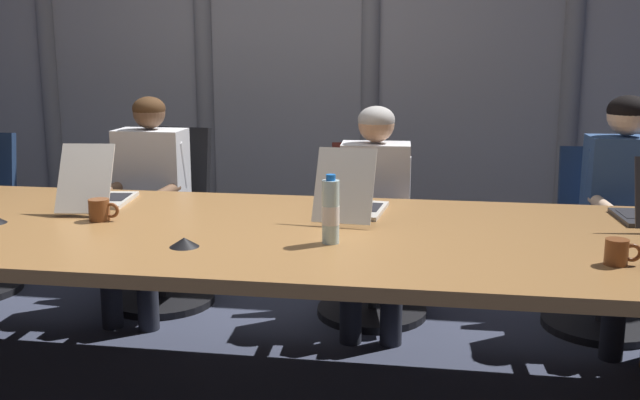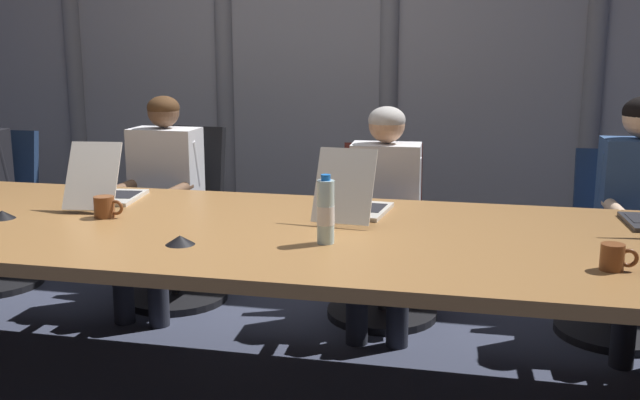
{
  "view_description": "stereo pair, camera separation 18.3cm",
  "coord_description": "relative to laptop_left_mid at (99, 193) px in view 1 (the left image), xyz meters",
  "views": [
    {
      "loc": [
        0.95,
        -2.84,
        1.47
      ],
      "look_at": [
        0.47,
        0.12,
        0.83
      ],
      "focal_mm": 41.81,
      "sensor_mm": 36.0,
      "label": 1
    },
    {
      "loc": [
        1.13,
        -2.8,
        1.47
      ],
      "look_at": [
        0.47,
        0.12,
        0.83
      ],
      "focal_mm": 41.81,
      "sensor_mm": 36.0,
      "label": 2
    }
  ],
  "objects": [
    {
      "name": "ground_plane",
      "position": [
        0.59,
        -0.3,
        -0.79
      ],
      "size": [
        13.8,
        13.8,
        0.0
      ],
      "primitive_type": "plane",
      "color": "#383D51"
    },
    {
      "name": "conference_table",
      "position": [
        0.59,
        -0.3,
        -0.19
      ],
      "size": [
        4.37,
        1.34,
        0.73
      ],
      "color": "olive",
      "rests_on": "ground_plane"
    },
    {
      "name": "curtain_backdrop",
      "position": [
        0.58,
        1.86,
        0.6
      ],
      "size": [
        6.9,
        0.17,
        2.79
      ],
      "color": "#9999A0",
      "rests_on": "ground_plane"
    },
    {
      "name": "laptop_left_mid",
      "position": [
        0.0,
        0.0,
        0.0
      ],
      "size": [
        0.29,
        0.52,
        0.3
      ],
      "rotation": [
        0.0,
        0.0,
        1.7
      ],
      "color": "beige",
      "rests_on": "conference_table"
    },
    {
      "name": "laptop_center",
      "position": [
        1.17,
        -0.01,
        0.0
      ],
      "size": [
        0.29,
        0.5,
        0.31
      ],
      "rotation": [
        0.0,
        0.0,
        1.48
      ],
      "color": "beige",
      "rests_on": "conference_table"
    },
    {
      "name": "office_chair_left_mid",
      "position": [
        -0.01,
        0.8,
        -0.42
      ],
      "size": [
        0.6,
        0.6,
        0.99
      ],
      "rotation": [
        0.0,
        0.0,
        -1.68
      ],
      "color": "black",
      "rests_on": "ground_plane"
    },
    {
      "name": "office_chair_center",
      "position": [
        1.19,
        0.79,
        -0.44
      ],
      "size": [
        0.6,
        0.61,
        0.93
      ],
      "rotation": [
        0.0,
        0.0,
        -1.4
      ],
      "color": "#511E19",
      "rests_on": "ground_plane"
    },
    {
      "name": "office_chair_right_mid",
      "position": [
        2.4,
        0.79,
        -0.44
      ],
      "size": [
        0.6,
        0.6,
        0.93
      ],
      "rotation": [
        0.0,
        0.0,
        -1.56
      ],
      "color": "navy",
      "rests_on": "ground_plane"
    },
    {
      "name": "person_left_mid",
      "position": [
        -0.03,
        0.63,
        -0.13
      ],
      "size": [
        0.38,
        0.55,
        1.18
      ],
      "rotation": [
        0.0,
        0.0,
        -1.57
      ],
      "color": "silver",
      "rests_on": "ground_plane"
    },
    {
      "name": "person_center",
      "position": [
        1.21,
        0.63,
        -0.14
      ],
      "size": [
        0.39,
        0.56,
        1.15
      ],
      "rotation": [
        0.0,
        0.0,
        -1.52
      ],
      "color": "silver",
      "rests_on": "ground_plane"
    },
    {
      "name": "person_right_mid",
      "position": [
        2.45,
        0.64,
        -0.1
      ],
      "size": [
        0.38,
        0.56,
        1.22
      ],
      "rotation": [
        0.0,
        0.0,
        -1.51
      ],
      "color": "#335184",
      "rests_on": "ground_plane"
    },
    {
      "name": "water_bottle_primary",
      "position": [
        1.14,
        -0.48,
        0.06
      ],
      "size": [
        0.07,
        0.07,
        0.26
      ],
      "color": "silver",
      "rests_on": "conference_table"
    },
    {
      "name": "coffee_mug_near",
      "position": [
        0.14,
        -0.28,
        -0.01
      ],
      "size": [
        0.13,
        0.09,
        0.09
      ],
      "color": "brown",
      "rests_on": "conference_table"
    },
    {
      "name": "coffee_mug_far",
      "position": [
        2.14,
        -0.6,
        -0.01
      ],
      "size": [
        0.12,
        0.08,
        0.09
      ],
      "color": "brown",
      "rests_on": "conference_table"
    },
    {
      "name": "conference_mic_left_side",
      "position": [
        0.62,
        -0.61,
        -0.04
      ],
      "size": [
        0.11,
        0.11,
        0.03
      ],
      "primitive_type": "cone",
      "color": "black",
      "rests_on": "conference_table"
    }
  ]
}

